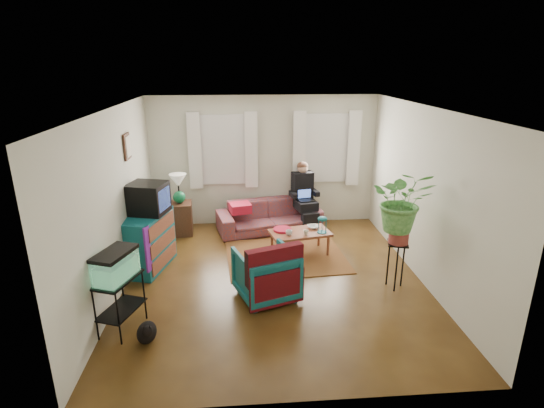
{
  "coord_description": "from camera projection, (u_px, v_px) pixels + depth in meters",
  "views": [
    {
      "loc": [
        -0.49,
        -5.82,
        3.2
      ],
      "look_at": [
        0.0,
        0.4,
        1.1
      ],
      "focal_mm": 28.0,
      "sensor_mm": 36.0,
      "label": 1
    }
  ],
  "objects": [
    {
      "name": "floor",
      "position": [
        274.0,
        279.0,
        6.56
      ],
      "size": [
        4.5,
        5.0,
        0.01
      ],
      "primitive_type": "cube",
      "color": "#4F2B14",
      "rests_on": "ground"
    },
    {
      "name": "ceiling",
      "position": [
        274.0,
        108.0,
        5.73
      ],
      "size": [
        4.5,
        5.0,
        0.01
      ],
      "primitive_type": "cube",
      "color": "white",
      "rests_on": "wall_back"
    },
    {
      "name": "wall_back",
      "position": [
        264.0,
        161.0,
        8.51
      ],
      "size": [
        4.5,
        0.01,
        2.6
      ],
      "primitive_type": "cube",
      "color": "silver",
      "rests_on": "floor"
    },
    {
      "name": "wall_front",
      "position": [
        298.0,
        286.0,
        3.78
      ],
      "size": [
        4.5,
        0.01,
        2.6
      ],
      "primitive_type": "cube",
      "color": "silver",
      "rests_on": "floor"
    },
    {
      "name": "wall_left",
      "position": [
        115.0,
        204.0,
        5.98
      ],
      "size": [
        0.01,
        5.0,
        2.6
      ],
      "primitive_type": "cube",
      "color": "silver",
      "rests_on": "floor"
    },
    {
      "name": "wall_right",
      "position": [
        424.0,
        196.0,
        6.31
      ],
      "size": [
        0.01,
        5.0,
        2.6
      ],
      "primitive_type": "cube",
      "color": "silver",
      "rests_on": "floor"
    },
    {
      "name": "window_left",
      "position": [
        223.0,
        150.0,
        8.35
      ],
      "size": [
        1.08,
        0.04,
        1.38
      ],
      "primitive_type": "cube",
      "color": "white",
      "rests_on": "wall_back"
    },
    {
      "name": "window_right",
      "position": [
        326.0,
        148.0,
        8.5
      ],
      "size": [
        1.08,
        0.04,
        1.38
      ],
      "primitive_type": "cube",
      "color": "white",
      "rests_on": "wall_back"
    },
    {
      "name": "curtains_left",
      "position": [
        223.0,
        151.0,
        8.27
      ],
      "size": [
        1.36,
        0.06,
        1.5
      ],
      "primitive_type": "cube",
      "color": "white",
      "rests_on": "wall_back"
    },
    {
      "name": "curtains_right",
      "position": [
        327.0,
        149.0,
        8.43
      ],
      "size": [
        1.36,
        0.06,
        1.5
      ],
      "primitive_type": "cube",
      "color": "white",
      "rests_on": "wall_back"
    },
    {
      "name": "picture_frame",
      "position": [
        128.0,
        147.0,
        6.58
      ],
      "size": [
        0.04,
        0.32,
        0.4
      ],
      "primitive_type": "cube",
      "color": "#3D2616",
      "rests_on": "wall_left"
    },
    {
      "name": "area_rug",
      "position": [
        286.0,
        256.0,
        7.33
      ],
      "size": [
        2.12,
        1.75,
        0.01
      ],
      "primitive_type": "cube",
      "rotation": [
        0.0,
        0.0,
        0.08
      ],
      "color": "brown",
      "rests_on": "floor"
    },
    {
      "name": "sofa",
      "position": [
        269.0,
        211.0,
        8.38
      ],
      "size": [
        2.14,
        1.22,
        0.79
      ],
      "primitive_type": "imported",
      "rotation": [
        0.0,
        0.0,
        0.22
      ],
      "color": "brown",
      "rests_on": "floor"
    },
    {
      "name": "seated_person",
      "position": [
        304.0,
        198.0,
        8.51
      ],
      "size": [
        0.63,
        0.72,
        1.2
      ],
      "primitive_type": null,
      "rotation": [
        0.0,
        0.0,
        0.22
      ],
      "color": "black",
      "rests_on": "sofa"
    },
    {
      "name": "side_table",
      "position": [
        181.0,
        218.0,
        8.21
      ],
      "size": [
        0.46,
        0.46,
        0.63
      ],
      "primitive_type": "cube",
      "rotation": [
        0.0,
        0.0,
        0.07
      ],
      "color": "#3C2616",
      "rests_on": "floor"
    },
    {
      "name": "table_lamp",
      "position": [
        179.0,
        189.0,
        8.02
      ],
      "size": [
        0.35,
        0.35,
        0.58
      ],
      "primitive_type": null,
      "rotation": [
        0.0,
        0.0,
        0.07
      ],
      "color": "white",
      "rests_on": "side_table"
    },
    {
      "name": "dresser",
      "position": [
        148.0,
        241.0,
        6.81
      ],
      "size": [
        0.75,
        1.11,
        0.91
      ],
      "primitive_type": "cube",
      "rotation": [
        0.0,
        0.0,
        -0.26
      ],
      "color": "#137475",
      "rests_on": "floor"
    },
    {
      "name": "crt_tv",
      "position": [
        148.0,
        198.0,
        6.68
      ],
      "size": [
        0.67,
        0.63,
        0.49
      ],
      "primitive_type": "cube",
      "rotation": [
        0.0,
        0.0,
        -0.26
      ],
      "color": "black",
      "rests_on": "dresser"
    },
    {
      "name": "aquarium_stand",
      "position": [
        121.0,
        304.0,
        5.24
      ],
      "size": [
        0.55,
        0.71,
        0.71
      ],
      "primitive_type": "cube",
      "rotation": [
        0.0,
        0.0,
        -0.35
      ],
      "color": "black",
      "rests_on": "floor"
    },
    {
      "name": "aquarium",
      "position": [
        116.0,
        265.0,
        5.07
      ],
      "size": [
        0.49,
        0.65,
        0.37
      ],
      "primitive_type": "cube",
      "rotation": [
        0.0,
        0.0,
        -0.35
      ],
      "color": "#7FD899",
      "rests_on": "aquarium_stand"
    },
    {
      "name": "black_cat",
      "position": [
        147.0,
        330.0,
        5.07
      ],
      "size": [
        0.33,
        0.41,
        0.3
      ],
      "primitive_type": "ellipsoid",
      "rotation": [
        0.0,
        0.0,
        0.3
      ],
      "color": "black",
      "rests_on": "floor"
    },
    {
      "name": "armchair",
      "position": [
        266.0,
        272.0,
        5.96
      ],
      "size": [
        0.97,
        0.94,
        0.79
      ],
      "primitive_type": "imported",
      "rotation": [
        0.0,
        0.0,
        3.49
      ],
      "color": "#126D6C",
      "rests_on": "floor"
    },
    {
      "name": "serape_throw",
      "position": [
        275.0,
        270.0,
        5.64
      ],
      "size": [
        0.81,
        0.44,
        0.66
      ],
      "primitive_type": "cube",
      "rotation": [
        0.0,
        0.0,
        0.34
      ],
      "color": "#9E0A0A",
      "rests_on": "armchair"
    },
    {
      "name": "coffee_table",
      "position": [
        300.0,
        243.0,
        7.37
      ],
      "size": [
        1.1,
        0.75,
        0.42
      ],
      "primitive_type": "cube",
      "rotation": [
        0.0,
        0.0,
        0.2
      ],
      "color": "brown",
      "rests_on": "floor"
    },
    {
      "name": "cup_a",
      "position": [
        289.0,
        233.0,
        7.14
      ],
      "size": [
        0.13,
        0.13,
        0.09
      ],
      "primitive_type": "imported",
      "rotation": [
        0.0,
        0.0,
        0.2
      ],
      "color": "white",
      "rests_on": "coffee_table"
    },
    {
      "name": "cup_b",
      "position": [
        306.0,
        233.0,
        7.15
      ],
      "size": [
        0.11,
        0.11,
        0.09
      ],
      "primitive_type": "imported",
      "rotation": [
        0.0,
        0.0,
        0.2
      ],
      "color": "beige",
      "rests_on": "coffee_table"
    },
    {
      "name": "bowl",
      "position": [
        313.0,
        227.0,
        7.45
      ],
      "size": [
        0.23,
        0.23,
        0.05
      ],
      "primitive_type": "imported",
      "rotation": [
        0.0,
        0.0,
        0.2
      ],
      "color": "white",
      "rests_on": "coffee_table"
    },
    {
      "name": "snack_tray",
      "position": [
        282.0,
        229.0,
        7.35
      ],
      "size": [
        0.37,
        0.37,
        0.04
      ],
      "primitive_type": "cylinder",
      "rotation": [
        0.0,
        0.0,
        0.2
      ],
      "color": "#B21414",
      "rests_on": "coffee_table"
    },
    {
      "name": "birdcage",
      "position": [
        322.0,
        224.0,
        7.22
      ],
      "size": [
        0.2,
        0.2,
        0.29
      ],
      "primitive_type": null,
      "rotation": [
        0.0,
        0.0,
        0.2
      ],
      "color": "#115B6B",
      "rests_on": "coffee_table"
    },
    {
      "name": "plant_stand",
      "position": [
        396.0,
        265.0,
        6.23
      ],
      "size": [
        0.38,
        0.38,
        0.72
      ],
      "primitive_type": "cube",
      "rotation": [
        0.0,
        0.0,
        -0.28
      ],
      "color": "black",
      "rests_on": "floor"
    },
    {
      "name": "potted_plant",
      "position": [
        401.0,
        210.0,
        5.95
      ],
      "size": [
        0.99,
        0.91,
        0.92
      ],
      "primitive_type": "imported",
      "rotation": [
        0.0,
        0.0,
        -0.28
      ],
      "color": "#599947",
      "rests_on": "plant_stand"
    }
  ]
}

